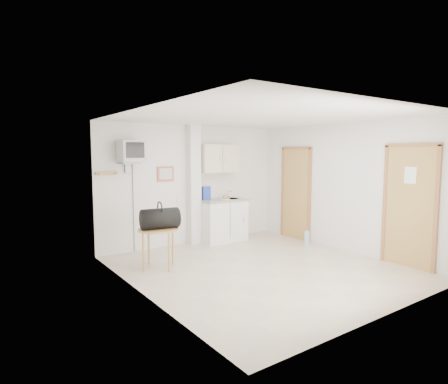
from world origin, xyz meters
TOP-DOWN VIEW (x-y plane):
  - ground at (0.00, 0.00)m, footprint 4.50×4.50m
  - room_envelope at (0.24, 0.09)m, footprint 4.24×4.54m
  - kitchenette at (0.57, 2.00)m, footprint 1.03×0.58m
  - crt_television at (-1.45, 2.02)m, footprint 0.44×0.45m
  - round_table at (-1.41, 0.99)m, footprint 0.67×0.67m
  - duffel_bag at (-1.40, 0.95)m, footprint 0.65×0.42m
  - water_bottle at (1.82, 0.66)m, footprint 0.11×0.11m

SIDE VIEW (x-z plane):
  - ground at x=0.00m, z-range 0.00..0.00m
  - water_bottle at x=1.82m, z-range -0.02..0.31m
  - round_table at x=-1.41m, z-range 0.25..0.93m
  - kitchenette at x=0.57m, z-range -0.25..1.85m
  - duffel_bag at x=-1.40m, z-range 0.62..1.07m
  - room_envelope at x=0.24m, z-range 0.26..2.81m
  - crt_television at x=-1.45m, z-range 0.86..3.01m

